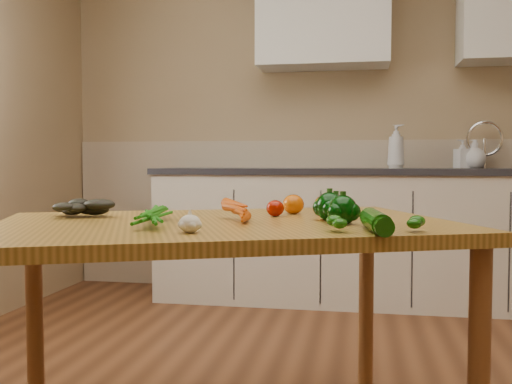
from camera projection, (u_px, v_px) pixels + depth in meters
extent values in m
cube|color=tan|center=(338.00, 113.00, 4.14)|extent=(4.00, 0.02, 2.60)
cube|color=tan|center=(337.00, 216.00, 4.15)|extent=(3.98, 0.03, 1.10)
cube|color=beige|center=(365.00, 238.00, 3.83)|extent=(2.80, 0.60, 0.86)
cube|color=#2C2B31|center=(366.00, 171.00, 3.81)|extent=(2.84, 0.64, 0.04)
cube|color=#99999E|center=(490.00, 178.00, 3.67)|extent=(0.55, 0.42, 0.10)
cylinder|color=silver|center=(485.00, 150.00, 3.83)|extent=(0.02, 0.02, 0.24)
cube|color=silver|center=(323.00, 16.00, 3.93)|extent=(0.90, 0.35, 0.70)
cube|color=#A77930|center=(226.00, 227.00, 1.80)|extent=(1.65, 1.38, 0.04)
cylinder|color=brown|center=(479.00, 373.00, 1.58)|extent=(0.06, 0.06, 0.71)
cylinder|color=brown|center=(35.00, 323.00, 2.07)|extent=(0.06, 0.06, 0.71)
cylinder|color=brown|center=(366.00, 304.00, 2.34)|extent=(0.06, 0.06, 0.71)
imported|color=silver|center=(396.00, 146.00, 3.85)|extent=(0.16, 0.16, 0.30)
imported|color=silver|center=(462.00, 154.00, 3.85)|extent=(0.12, 0.12, 0.19)
imported|color=silver|center=(475.00, 154.00, 3.83)|extent=(0.20, 0.20, 0.19)
ellipsoid|color=silver|center=(190.00, 224.00, 1.50)|extent=(0.06, 0.06, 0.05)
sphere|color=black|center=(330.00, 207.00, 1.82)|extent=(0.09, 0.09, 0.09)
sphere|color=black|center=(336.00, 207.00, 1.86)|extent=(0.08, 0.08, 0.08)
sphere|color=black|center=(343.00, 210.00, 1.71)|extent=(0.09, 0.09, 0.09)
ellipsoid|color=#911102|center=(275.00, 208.00, 1.96)|extent=(0.06, 0.06, 0.06)
ellipsoid|color=#CA5705|center=(293.00, 204.00, 2.05)|extent=(0.08, 0.08, 0.07)
ellipsoid|color=#CA5705|center=(325.00, 205.00, 2.01)|extent=(0.08, 0.08, 0.07)
cylinder|color=#0E4106|center=(375.00, 221.00, 1.54)|extent=(0.09, 0.23, 0.06)
cylinder|color=#0E4106|center=(377.00, 223.00, 1.50)|extent=(0.08, 0.20, 0.05)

